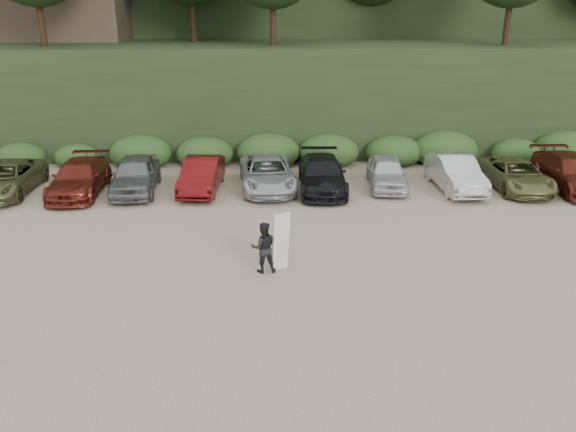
{
  "coord_description": "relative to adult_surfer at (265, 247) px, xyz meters",
  "views": [
    {
      "loc": [
        1.29,
        -15.13,
        8.09
      ],
      "look_at": [
        1.84,
        3.0,
        1.3
      ],
      "focal_mm": 35.0,
      "sensor_mm": 36.0,
      "label": 1
    }
  ],
  "objects": [
    {
      "name": "ground",
      "position": [
        -1.05,
        -1.38,
        -0.86
      ],
      "size": [
        120.0,
        120.0,
        0.0
      ],
      "primitive_type": "plane",
      "color": "tan",
      "rests_on": "ground"
    },
    {
      "name": "parked_cars",
      "position": [
        1.17,
        8.58,
        -0.11
      ],
      "size": [
        39.49,
        5.96,
        1.64
      ],
      "color": "silver",
      "rests_on": "ground"
    },
    {
      "name": "adult_surfer",
      "position": [
        0.0,
        0.0,
        0.0
      ],
      "size": [
        1.32,
        0.73,
        2.0
      ],
      "color": "black",
      "rests_on": "ground"
    }
  ]
}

